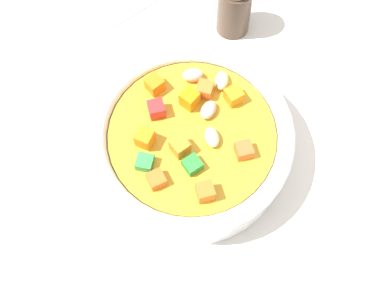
% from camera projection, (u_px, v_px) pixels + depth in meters
% --- Properties ---
extents(ground_plane, '(1.40, 1.40, 0.02)m').
position_uv_depth(ground_plane, '(192.00, 159.00, 0.46)').
color(ground_plane, silver).
extents(soup_bowl_main, '(0.17, 0.17, 0.06)m').
position_uv_depth(soup_bowl_main, '(192.00, 142.00, 0.43)').
color(soup_bowl_main, white).
rests_on(soup_bowl_main, ground_plane).
extents(spoon, '(0.08, 0.21, 0.01)m').
position_uv_depth(spoon, '(106.00, 28.00, 0.51)').
color(spoon, silver).
rests_on(spoon, ground_plane).
extents(pepper_shaker, '(0.03, 0.03, 0.08)m').
position_uv_depth(pepper_shaker, '(235.00, 2.00, 0.48)').
color(pepper_shaker, '#4C3828').
rests_on(pepper_shaker, ground_plane).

